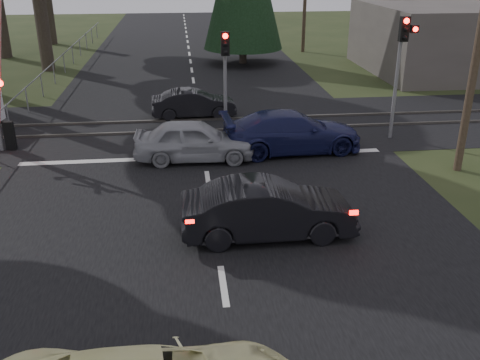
{
  "coord_description": "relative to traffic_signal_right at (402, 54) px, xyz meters",
  "views": [
    {
      "loc": [
        -0.75,
        -9.97,
        6.79
      ],
      "look_at": [
        0.7,
        2.89,
        1.3
      ],
      "focal_mm": 40.0,
      "sensor_mm": 36.0,
      "label": 1
    }
  ],
  "objects": [
    {
      "name": "dark_car_far",
      "position": [
        -7.75,
        3.96,
        -2.7
      ],
      "size": [
        3.8,
        1.49,
        1.23
      ],
      "primitive_type": "imported",
      "rotation": [
        0.0,
        0.0,
        1.62
      ],
      "color": "black",
      "rests_on": "ground"
    },
    {
      "name": "ground",
      "position": [
        -7.55,
        -9.47,
        -3.31
      ],
      "size": [
        120.0,
        120.0,
        0.0
      ],
      "primitive_type": "plane",
      "color": "#253116",
      "rests_on": "ground"
    },
    {
      "name": "blue_sedan",
      "position": [
        -4.31,
        -0.99,
        -2.56
      ],
      "size": [
        5.32,
        2.49,
        1.5
      ],
      "primitive_type": "imported",
      "rotation": [
        0.0,
        0.0,
        1.65
      ],
      "color": "#171A46",
      "rests_on": "ground"
    },
    {
      "name": "rail_far",
      "position": [
        -7.55,
        3.33,
        -3.26
      ],
      "size": [
        120.0,
        0.12,
        0.1
      ],
      "primitive_type": "cube",
      "color": "#59544C",
      "rests_on": "ground"
    },
    {
      "name": "dark_hatchback",
      "position": [
        -6.21,
        -7.29,
        -2.58
      ],
      "size": [
        4.48,
        1.61,
        1.47
      ],
      "primitive_type": "imported",
      "rotation": [
        0.0,
        0.0,
        1.58
      ],
      "color": "black",
      "rests_on": "ground"
    },
    {
      "name": "rail_corridor",
      "position": [
        -7.55,
        2.53,
        -3.31
      ],
      "size": [
        120.0,
        8.0,
        0.01
      ],
      "primitive_type": "cube",
      "color": "black",
      "rests_on": "ground"
    },
    {
      "name": "traffic_signal_center",
      "position": [
        -6.55,
        1.2,
        -0.51
      ],
      "size": [
        0.32,
        0.48,
        4.1
      ],
      "color": "slate",
      "rests_on": "ground"
    },
    {
      "name": "fence_left",
      "position": [
        -15.35,
        13.03,
        -3.31
      ],
      "size": [
        0.1,
        36.0,
        1.2
      ],
      "primitive_type": null,
      "color": "slate",
      "rests_on": "ground"
    },
    {
      "name": "traffic_signal_right",
      "position": [
        0.0,
        0.0,
        0.0
      ],
      "size": [
        0.68,
        0.48,
        4.7
      ],
      "color": "slate",
      "rests_on": "ground"
    },
    {
      "name": "road",
      "position": [
        -7.55,
        0.53,
        -3.31
      ],
      "size": [
        14.0,
        100.0,
        0.01
      ],
      "primitive_type": "cube",
      "color": "black",
      "rests_on": "ground"
    },
    {
      "name": "stop_line",
      "position": [
        -7.55,
        -1.27,
        -3.3
      ],
      "size": [
        13.0,
        0.35,
        0.0
      ],
      "primitive_type": "cube",
      "color": "silver",
      "rests_on": "ground"
    },
    {
      "name": "silver_car",
      "position": [
        -7.89,
        -1.49,
        -2.59
      ],
      "size": [
        4.31,
        1.91,
        1.44
      ],
      "primitive_type": "imported",
      "rotation": [
        0.0,
        0.0,
        1.52
      ],
      "color": "#97999E",
      "rests_on": "ground"
    },
    {
      "name": "rail_near",
      "position": [
        -7.55,
        1.73,
        -3.26
      ],
      "size": [
        120.0,
        0.12,
        0.1
      ],
      "primitive_type": "cube",
      "color": "#59544C",
      "rests_on": "ground"
    }
  ]
}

